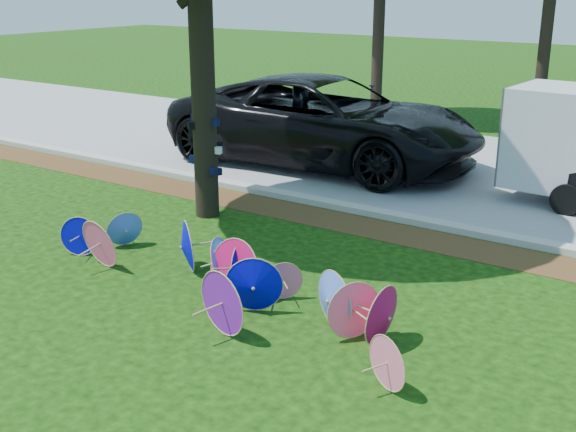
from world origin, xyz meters
name	(u,v)px	position (x,y,z in m)	size (l,w,h in m)	color
ground	(174,312)	(0.00, 0.00, 0.00)	(90.00, 90.00, 0.00)	black
mulch_strip	(342,222)	(0.00, 4.50, 0.01)	(90.00, 1.00, 0.01)	#472D16
curb	(360,210)	(0.00, 5.20, 0.06)	(90.00, 0.30, 0.12)	#B7B5AD
street	(444,167)	(0.00, 9.35, 0.01)	(90.00, 8.00, 0.01)	gray
parasol_pile	(236,276)	(0.49, 0.74, 0.38)	(6.58, 2.02, 0.87)	purple
black_van	(325,121)	(-2.54, 8.06, 1.04)	(3.44, 7.45, 2.07)	black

